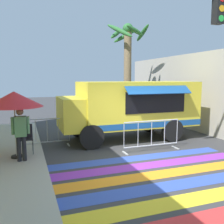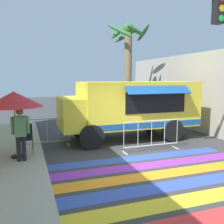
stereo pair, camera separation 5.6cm
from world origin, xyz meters
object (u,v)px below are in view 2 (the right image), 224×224
patio_umbrella (14,99)px  palm_tree (128,60)px  vendor_person (20,131)px  folding_chair (25,136)px  barricade_front (151,136)px  barricade_side (47,133)px  food_truck (128,106)px

patio_umbrella → palm_tree: (6.04, 5.25, 1.70)m
vendor_person → palm_tree: size_ratio=0.28×
folding_chair → barricade_front: size_ratio=0.43×
folding_chair → barricade_side: bearing=58.5°
folding_chair → palm_tree: palm_tree is taller
food_truck → barricade_front: size_ratio=2.65×
folding_chair → barricade_front: bearing=-3.6°
food_truck → barricade_front: bearing=-86.0°
patio_umbrella → food_truck: bearing=20.6°
barricade_side → barricade_front: bearing=-26.6°
food_truck → palm_tree: palm_tree is taller
folding_chair → vendor_person: size_ratio=0.59×
barricade_side → patio_umbrella: bearing=-125.4°
barricade_front → palm_tree: bearing=76.2°
food_truck → folding_chair: bearing=-163.9°
barricade_side → palm_tree: (4.95, 3.72, 3.17)m
barricade_side → food_truck: bearing=2.9°
patio_umbrella → barricade_side: bearing=54.6°
barricade_front → barricade_side: bearing=153.4°
vendor_person → barricade_side: (0.93, 1.95, -0.53)m
folding_chair → vendor_person: bearing=-92.2°
vendor_person → barricade_side: bearing=77.1°
patio_umbrella → folding_chair: patio_umbrella is taller
patio_umbrella → barricade_front: bearing=-3.2°
palm_tree → folding_chair: bearing=-140.4°
patio_umbrella → folding_chair: 1.39m
food_truck → barricade_front: food_truck is taller
vendor_person → barricade_side: size_ratio=0.93×
folding_chair → food_truck: bearing=22.0°
vendor_person → palm_tree: 8.59m
food_truck → folding_chair: 4.50m
food_truck → barricade_side: (-3.46, -0.17, -0.93)m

